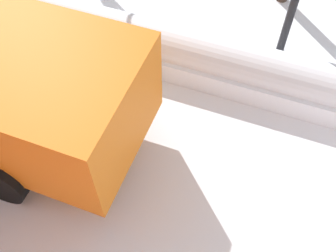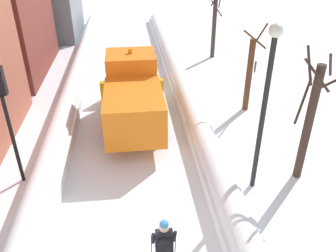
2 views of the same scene
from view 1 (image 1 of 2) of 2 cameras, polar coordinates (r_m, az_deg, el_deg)
The scene contains 0 objects.
Camera 1 is at (-2.75, 2.90, 6.05)m, focal length 42.57 mm.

